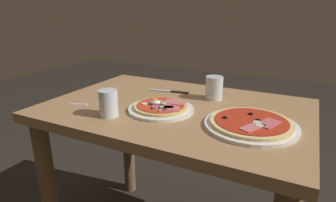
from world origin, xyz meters
name	(u,v)px	position (x,y,z in m)	size (l,w,h in m)	color
dining_table	(176,136)	(0.00, 0.00, 0.62)	(1.07, 0.73, 0.76)	#9E754C
pizza_foreground	(161,108)	(-0.03, -0.08, 0.77)	(0.26, 0.26, 0.05)	white
pizza_across_left	(251,124)	(0.32, -0.08, 0.77)	(0.32, 0.32, 0.03)	white
water_glass_near	(109,105)	(-0.18, -0.22, 0.81)	(0.07, 0.07, 0.10)	silver
water_glass_far	(214,89)	(0.11, 0.16, 0.81)	(0.08, 0.08, 0.10)	silver
fork	(85,104)	(-0.35, -0.17, 0.77)	(0.15, 0.08, 0.00)	silver
knife	(172,91)	(-0.10, 0.17, 0.77)	(0.20, 0.05, 0.01)	silver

